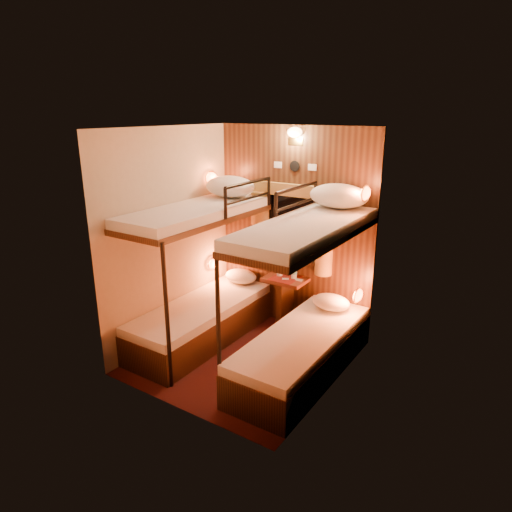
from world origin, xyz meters
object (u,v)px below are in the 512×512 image
Objects in this scene: table at (285,296)px; bottle_left at (280,267)px; bunk_right at (303,323)px; bottle_right at (294,270)px; bunk_left at (201,295)px.

table is 2.58× the size of bottle_left.
bunk_right is 7.49× the size of bottle_right.
bottle_left and bottle_right have the same top height.
bottle_right is (0.09, 0.04, 0.34)m from table.
bunk_right reaches higher than bottle_left.
bottle_left is at bearing -175.33° from bottle_right.
bunk_right is at bearing 0.00° from bunk_left.
bottle_left is (-0.09, 0.03, 0.34)m from table.
bottle_left is (-0.74, 0.81, 0.20)m from bunk_right.
bunk_right is at bearing -50.33° from table.
bottle_left is at bearing 132.50° from bunk_right.
bunk_left reaches higher than bottle_left.
table is 2.58× the size of bottle_right.
bunk_left is 1.00× the size of bunk_right.
table is at bearing -154.38° from bottle_right.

